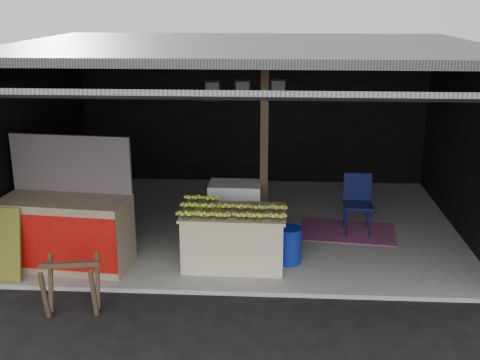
# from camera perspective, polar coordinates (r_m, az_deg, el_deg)

# --- Properties ---
(ground) EXTENTS (80.00, 80.00, 0.00)m
(ground) POSITION_cam_1_polar(r_m,az_deg,el_deg) (7.88, -0.36, -10.94)
(ground) COLOR black
(ground) RESTS_ON ground
(concrete_slab) EXTENTS (7.00, 5.00, 0.06)m
(concrete_slab) POSITION_cam_1_polar(r_m,az_deg,el_deg) (10.14, 0.59, -4.20)
(concrete_slab) COLOR gray
(concrete_slab) RESTS_ON ground
(shophouse) EXTENTS (7.40, 7.29, 3.02)m
(shophouse) POSITION_cam_1_polar(r_m,az_deg,el_deg) (9.91, 0.73, 7.71)
(shophouse) COLOR black
(shophouse) RESTS_ON ground
(banana_table) EXTENTS (1.46, 0.92, 0.79)m
(banana_table) POSITION_cam_1_polar(r_m,az_deg,el_deg) (8.45, -0.59, -5.50)
(banana_table) COLOR beige
(banana_table) RESTS_ON concrete_slab
(banana_pile) EXTENTS (1.34, 0.82, 0.16)m
(banana_pile) POSITION_cam_1_polar(r_m,az_deg,el_deg) (8.29, -0.60, -2.48)
(banana_pile) COLOR yellow
(banana_pile) RESTS_ON banana_table
(white_crate) EXTENTS (0.80, 0.55, 0.88)m
(white_crate) POSITION_cam_1_polar(r_m,az_deg,el_deg) (9.39, -0.48, -2.89)
(white_crate) COLOR white
(white_crate) RESTS_ON concrete_slab
(neighbor_stall) EXTENTS (1.81, 0.95, 1.80)m
(neighbor_stall) POSITION_cam_1_polar(r_m,az_deg,el_deg) (8.72, -16.17, -4.49)
(neighbor_stall) COLOR #998466
(neighbor_stall) RESTS_ON concrete_slab
(sawhorse) EXTENTS (0.71, 0.69, 0.68)m
(sawhorse) POSITION_cam_1_polar(r_m,az_deg,el_deg) (7.54, -15.71, -9.27)
(sawhorse) COLOR #483724
(sawhorse) RESTS_ON ground
(water_barrel) EXTENTS (0.34, 0.34, 0.50)m
(water_barrel) POSITION_cam_1_polar(r_m,az_deg,el_deg) (8.58, 4.67, -6.29)
(water_barrel) COLOR #0E229B
(water_barrel) RESTS_ON concrete_slab
(plastic_chair) EXTENTS (0.45, 0.45, 0.94)m
(plastic_chair) POSITION_cam_1_polar(r_m,az_deg,el_deg) (9.79, 11.08, -1.67)
(plastic_chair) COLOR #0A103C
(plastic_chair) RESTS_ON concrete_slab
(magenta_rug) EXTENTS (1.61, 1.17, 0.01)m
(magenta_rug) POSITION_cam_1_polar(r_m,az_deg,el_deg) (9.89, 10.15, -4.82)
(magenta_rug) COLOR #801C4F
(magenta_rug) RESTS_ON concrete_slab
(picture_frames) EXTENTS (1.62, 0.04, 0.46)m
(picture_frames) POSITION_cam_1_polar(r_m,az_deg,el_deg) (11.99, 0.41, 8.50)
(picture_frames) COLOR black
(picture_frames) RESTS_ON shophouse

